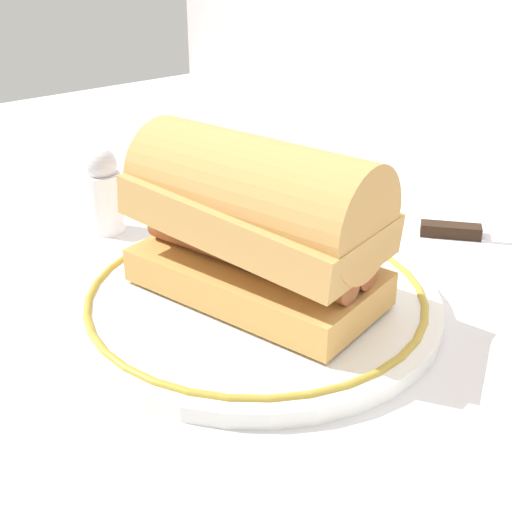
% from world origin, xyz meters
% --- Properties ---
extents(ground_plane, '(1.50, 1.50, 0.00)m').
position_xyz_m(ground_plane, '(0.00, 0.00, 0.00)').
color(ground_plane, silver).
extents(plate, '(0.28, 0.28, 0.01)m').
position_xyz_m(plate, '(-0.02, 0.01, 0.01)').
color(plate, white).
rests_on(plate, ground_plane).
extents(sausage_sandwich, '(0.21, 0.14, 0.12)m').
position_xyz_m(sausage_sandwich, '(-0.02, 0.01, 0.08)').
color(sausage_sandwich, tan).
rests_on(sausage_sandwich, plate).
extents(salt_shaker, '(0.03, 0.03, 0.08)m').
position_xyz_m(salt_shaker, '(-0.22, -0.02, 0.04)').
color(salt_shaker, white).
rests_on(salt_shaker, ground_plane).
extents(butter_knife, '(0.13, 0.12, 0.01)m').
position_xyz_m(butter_knife, '(0.01, 0.25, 0.00)').
color(butter_knife, silver).
rests_on(butter_knife, ground_plane).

